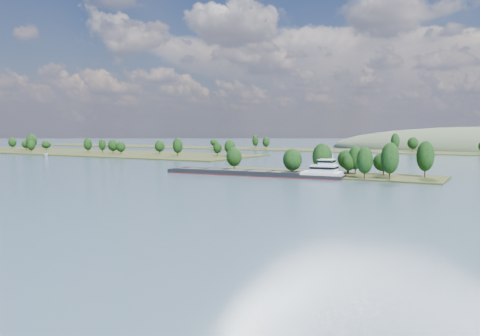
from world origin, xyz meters
The scene contains 6 objects.
ground centered at (0.00, 120.00, 0.00)m, with size 1800.00×1800.00×0.00m, color #364E5D.
tree_island centered at (6.72, 178.78, 4.11)m, with size 100.00×31.09×15.21m.
left_bank centered at (-228.69, 260.09, 0.98)m, with size 300.00×80.00×15.87m.
back_shoreline centered at (7.14, 399.82, 0.63)m, with size 900.00×60.00×16.71m.
cargo_barge centered at (-17.46, 163.90, 1.30)m, with size 76.89×16.00×10.33m.
motorboat centered at (-211.42, 211.48, 1.23)m, with size 2.40×6.39×2.47m, color white.
Camera 1 is at (67.77, -6.02, 18.86)m, focal length 35.00 mm.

